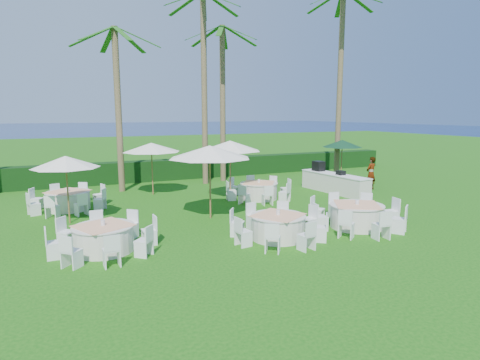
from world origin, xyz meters
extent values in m
plane|color=#13540E|center=(0.00, 0.00, 0.00)|extent=(120.00, 120.00, 0.00)
cube|color=black|center=(0.00, 12.00, 0.60)|extent=(34.00, 1.00, 1.20)
plane|color=#060D42|center=(0.00, 102.00, 0.00)|extent=(260.00, 260.00, 0.00)
cylinder|color=silver|center=(-3.83, 0.18, 0.37)|extent=(1.70, 1.70, 0.74)
cylinder|color=silver|center=(-3.83, 0.18, 0.75)|extent=(1.77, 1.77, 0.03)
cube|color=#FCB280|center=(-3.83, 0.18, 0.77)|extent=(1.82, 1.82, 0.01)
cylinder|color=silver|center=(-3.83, 0.18, 0.86)|extent=(0.12, 0.12, 0.16)
cube|color=white|center=(-2.50, 0.23, 0.44)|extent=(0.43, 0.43, 0.88)
cube|color=white|center=(-2.93, 1.16, 0.44)|extent=(0.58, 0.58, 0.88)
cube|color=white|center=(-3.88, 1.51, 0.44)|extent=(0.43, 0.43, 0.88)
cube|color=white|center=(-4.80, 1.08, 0.44)|extent=(0.58, 0.58, 0.88)
cube|color=white|center=(-5.15, 0.13, 0.44)|extent=(0.43, 0.43, 0.88)
cube|color=white|center=(-4.73, -0.79, 0.44)|extent=(0.58, 0.58, 0.88)
cube|color=white|center=(-3.78, -1.14, 0.44)|extent=(0.43, 0.43, 0.88)
cube|color=white|center=(-2.86, -0.72, 0.44)|extent=(0.58, 0.58, 0.88)
cylinder|color=silver|center=(1.38, -0.88, 0.37)|extent=(1.70, 1.70, 0.74)
cylinder|color=silver|center=(1.38, -0.88, 0.75)|extent=(1.78, 1.78, 0.03)
cube|color=#FCB280|center=(1.38, -0.88, 0.77)|extent=(1.89, 1.89, 0.01)
cylinder|color=silver|center=(1.38, -0.88, 0.86)|extent=(0.12, 0.12, 0.16)
cube|color=white|center=(2.70, -0.68, 0.44)|extent=(0.47, 0.47, 0.89)
cube|color=white|center=(2.17, 0.20, 0.44)|extent=(0.58, 0.58, 0.89)
cube|color=white|center=(1.18, 0.44, 0.44)|extent=(0.47, 0.47, 0.89)
cube|color=white|center=(0.31, -0.09, 0.44)|extent=(0.58, 0.58, 0.89)
cube|color=white|center=(0.06, -1.08, 0.44)|extent=(0.47, 0.47, 0.89)
cube|color=white|center=(0.59, -1.95, 0.44)|extent=(0.58, 0.58, 0.89)
cube|color=white|center=(1.58, -2.19, 0.44)|extent=(0.47, 0.47, 0.89)
cube|color=white|center=(2.45, -1.67, 0.44)|extent=(0.58, 0.58, 0.89)
cylinder|color=silver|center=(4.54, -0.90, 0.39)|extent=(1.81, 1.81, 0.79)
cylinder|color=silver|center=(4.54, -0.90, 0.80)|extent=(1.89, 1.89, 0.03)
cube|color=#FCB280|center=(4.54, -0.90, 0.82)|extent=(2.01, 2.01, 0.01)
cylinder|color=silver|center=(4.54, -0.90, 0.91)|extent=(0.13, 0.13, 0.17)
cube|color=white|center=(5.68, -0.06, 0.47)|extent=(0.62, 0.62, 0.94)
cube|color=white|center=(4.74, 0.50, 0.47)|extent=(0.50, 0.50, 0.94)
cube|color=white|center=(3.69, 0.23, 0.47)|extent=(0.62, 0.62, 0.94)
cube|color=white|center=(3.14, -0.70, 0.47)|extent=(0.50, 0.50, 0.94)
cube|color=white|center=(3.40, -1.75, 0.47)|extent=(0.62, 0.62, 0.94)
cube|color=white|center=(4.34, -2.31, 0.47)|extent=(0.50, 0.50, 0.94)
cube|color=white|center=(5.39, -2.04, 0.47)|extent=(0.62, 0.62, 0.94)
cube|color=white|center=(5.94, -1.11, 0.47)|extent=(0.50, 0.50, 0.94)
cylinder|color=silver|center=(-4.62, 6.15, 0.37)|extent=(1.71, 1.71, 0.74)
cylinder|color=silver|center=(-4.62, 6.15, 0.75)|extent=(1.78, 1.78, 0.03)
cube|color=#FCB280|center=(-4.62, 6.15, 0.78)|extent=(1.95, 1.95, 0.01)
cylinder|color=silver|center=(-4.62, 6.15, 0.86)|extent=(0.12, 0.12, 0.16)
cube|color=white|center=(-3.36, 6.58, 0.44)|extent=(0.53, 0.53, 0.89)
cube|color=white|center=(-4.03, 7.34, 0.44)|extent=(0.56, 0.56, 0.89)
cube|color=white|center=(-5.05, 7.41, 0.44)|extent=(0.53, 0.53, 0.89)
cube|color=white|center=(-5.82, 6.74, 0.44)|extent=(0.56, 0.56, 0.89)
cube|color=white|center=(-5.88, 5.72, 0.44)|extent=(0.53, 0.53, 0.89)
cube|color=white|center=(-5.21, 4.95, 0.44)|extent=(0.56, 0.56, 0.89)
cube|color=white|center=(-4.19, 4.88, 0.44)|extent=(0.53, 0.53, 0.89)
cube|color=white|center=(-3.42, 5.56, 0.44)|extent=(0.56, 0.56, 0.89)
cylinder|color=silver|center=(3.58, 4.76, 0.37)|extent=(1.70, 1.70, 0.74)
cylinder|color=silver|center=(3.58, 4.76, 0.75)|extent=(1.77, 1.77, 0.03)
cube|color=#FCB280|center=(3.58, 4.76, 0.77)|extent=(1.90, 1.90, 0.01)
cylinder|color=silver|center=(3.58, 4.76, 0.86)|extent=(0.12, 0.12, 0.16)
cube|color=white|center=(4.68, 5.50, 0.44)|extent=(0.57, 0.57, 0.88)
cube|color=white|center=(3.83, 6.06, 0.44)|extent=(0.48, 0.48, 0.88)
cube|color=white|center=(2.84, 5.85, 0.44)|extent=(0.57, 0.57, 0.88)
cube|color=white|center=(2.28, 5.00, 0.44)|extent=(0.48, 0.48, 0.88)
cube|color=white|center=(2.49, 4.01, 0.44)|extent=(0.57, 0.57, 0.88)
cube|color=white|center=(3.34, 3.46, 0.44)|extent=(0.48, 0.48, 0.88)
cube|color=white|center=(4.33, 3.66, 0.44)|extent=(0.57, 0.57, 0.88)
cube|color=white|center=(4.89, 4.51, 0.44)|extent=(0.48, 0.48, 0.88)
cylinder|color=brown|center=(-4.65, 3.89, 1.19)|extent=(0.06, 0.06, 2.38)
cone|color=white|center=(-4.65, 3.89, 2.26)|extent=(2.38, 2.38, 0.43)
sphere|color=brown|center=(-4.65, 3.89, 2.40)|extent=(0.10, 0.10, 0.10)
cylinder|color=brown|center=(0.30, 2.40, 1.34)|extent=(0.06, 0.06, 2.68)
cone|color=white|center=(0.30, 2.40, 2.55)|extent=(3.14, 3.14, 0.48)
sphere|color=brown|center=(0.30, 2.40, 2.71)|extent=(0.11, 0.11, 0.11)
cylinder|color=brown|center=(-0.72, 7.83, 1.23)|extent=(0.06, 0.06, 2.46)
cone|color=white|center=(-0.72, 7.83, 2.34)|extent=(2.80, 2.80, 0.44)
sphere|color=brown|center=(-0.72, 7.83, 2.49)|extent=(0.10, 0.10, 0.10)
cylinder|color=brown|center=(2.32, 5.21, 1.32)|extent=(0.06, 0.06, 2.64)
cone|color=white|center=(2.32, 5.21, 2.50)|extent=(2.87, 2.87, 0.47)
sphere|color=brown|center=(2.32, 5.21, 2.67)|extent=(0.11, 0.11, 0.11)
cylinder|color=brown|center=(10.21, 7.08, 1.18)|extent=(0.06, 0.06, 2.35)
cone|color=#0E341D|center=(10.21, 7.08, 2.23)|extent=(2.30, 2.30, 0.42)
sphere|color=brown|center=(10.21, 7.08, 2.38)|extent=(0.09, 0.09, 0.09)
cube|color=silver|center=(7.76, 4.51, 0.46)|extent=(1.24, 4.15, 0.92)
cube|color=white|center=(7.76, 4.51, 0.94)|extent=(1.30, 4.21, 0.04)
cube|color=black|center=(7.63, 5.73, 1.22)|extent=(0.52, 0.61, 0.51)
cube|color=black|center=(7.80, 4.10, 1.06)|extent=(0.39, 0.39, 0.20)
imported|color=gray|center=(9.98, 4.37, 0.87)|extent=(0.72, 0.57, 1.74)
cylinder|color=brown|center=(-1.98, 9.37, 4.07)|extent=(0.32, 0.32, 8.14)
cube|color=#145115|center=(-0.95, 8.99, 7.65)|extent=(2.17, 1.02, 1.00)
cube|color=#145115|center=(-1.14, 10.07, 7.65)|extent=(1.87, 1.63, 1.00)
cube|color=#145115|center=(-2.17, 10.45, 7.65)|extent=(0.65, 2.22, 1.00)
cube|color=#145115|center=(-3.01, 9.74, 7.65)|extent=(2.17, 1.02, 1.00)
cube|color=#145115|center=(-2.82, 8.66, 7.65)|extent=(1.87, 1.63, 1.00)
cube|color=#145115|center=(-1.79, 8.29, 7.65)|extent=(0.65, 2.22, 1.00)
cylinder|color=brown|center=(2.71, 9.72, 5.17)|extent=(0.32, 0.32, 10.33)
cube|color=#145115|center=(3.80, 9.89, 9.85)|extent=(2.22, 0.61, 1.00)
cube|color=#145115|center=(3.11, 10.75, 9.85)|extent=(1.06, 2.16, 1.00)
cube|color=#145115|center=(2.03, 10.58, 9.85)|extent=(1.60, 1.89, 1.00)
cylinder|color=brown|center=(4.01, 10.24, 4.43)|extent=(0.32, 0.32, 8.86)
cube|color=#145115|center=(5.11, 10.29, 8.37)|extent=(2.22, 0.38, 1.00)
cube|color=#145115|center=(4.51, 11.21, 8.37)|extent=(1.26, 2.09, 1.00)
cube|color=#145115|center=(3.42, 11.16, 8.37)|extent=(1.42, 2.01, 1.00)
cube|color=#145115|center=(2.92, 10.19, 8.37)|extent=(2.22, 0.38, 1.00)
cube|color=#145115|center=(3.51, 9.26, 8.37)|extent=(1.26, 2.09, 1.00)
cube|color=#145115|center=(4.60, 9.31, 8.37)|extent=(1.42, 2.01, 1.00)
cylinder|color=brown|center=(10.52, 7.91, 5.43)|extent=(0.32, 0.32, 10.87)
cube|color=#145115|center=(11.62, 7.93, 10.38)|extent=(2.21, 0.32, 1.00)
cube|color=#145115|center=(11.05, 8.87, 10.38)|extent=(1.31, 2.07, 1.00)
cube|color=#145115|center=(9.95, 8.85, 10.38)|extent=(1.38, 2.03, 1.00)
camera|label=1|loc=(-4.87, -11.66, 3.98)|focal=30.00mm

